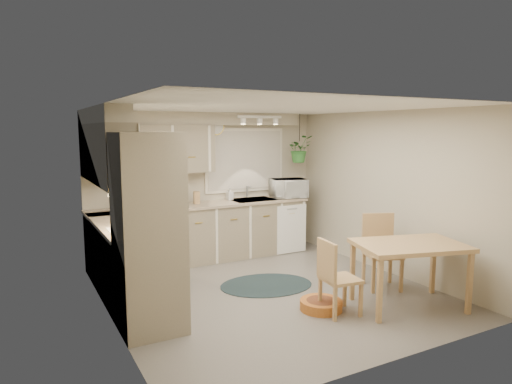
% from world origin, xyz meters
% --- Properties ---
extents(floor, '(4.20, 4.20, 0.00)m').
position_xyz_m(floor, '(0.00, 0.00, 0.00)').
color(floor, '#69635C').
rests_on(floor, ground).
extents(ceiling, '(4.20, 4.20, 0.00)m').
position_xyz_m(ceiling, '(0.00, 0.00, 2.40)').
color(ceiling, silver).
rests_on(ceiling, wall_back).
extents(wall_back, '(4.00, 0.04, 2.40)m').
position_xyz_m(wall_back, '(0.00, 2.10, 1.20)').
color(wall_back, '#B4AB95').
rests_on(wall_back, floor).
extents(wall_front, '(4.00, 0.04, 2.40)m').
position_xyz_m(wall_front, '(0.00, -2.10, 1.20)').
color(wall_front, '#B4AB95').
rests_on(wall_front, floor).
extents(wall_left, '(0.04, 4.20, 2.40)m').
position_xyz_m(wall_left, '(-2.00, 0.00, 1.20)').
color(wall_left, '#B4AB95').
rests_on(wall_left, floor).
extents(wall_right, '(0.04, 4.20, 2.40)m').
position_xyz_m(wall_right, '(2.00, 0.00, 1.20)').
color(wall_right, '#B4AB95').
rests_on(wall_right, floor).
extents(base_cab_left, '(0.60, 1.85, 0.90)m').
position_xyz_m(base_cab_left, '(-1.70, 0.88, 0.45)').
color(base_cab_left, gray).
rests_on(base_cab_left, floor).
extents(base_cab_back, '(3.60, 0.60, 0.90)m').
position_xyz_m(base_cab_back, '(-0.20, 1.80, 0.45)').
color(base_cab_back, gray).
rests_on(base_cab_back, floor).
extents(counter_left, '(0.64, 1.89, 0.04)m').
position_xyz_m(counter_left, '(-1.69, 0.88, 0.92)').
color(counter_left, tan).
rests_on(counter_left, base_cab_left).
extents(counter_back, '(3.64, 0.64, 0.04)m').
position_xyz_m(counter_back, '(-0.20, 1.79, 0.92)').
color(counter_back, tan).
rests_on(counter_back, base_cab_back).
extents(oven_stack, '(0.65, 0.65, 2.10)m').
position_xyz_m(oven_stack, '(-1.68, -0.38, 1.05)').
color(oven_stack, gray).
rests_on(oven_stack, floor).
extents(wall_oven_face, '(0.02, 0.56, 0.58)m').
position_xyz_m(wall_oven_face, '(-1.35, -0.38, 1.05)').
color(wall_oven_face, white).
rests_on(wall_oven_face, oven_stack).
extents(upper_cab_left, '(0.35, 2.00, 0.75)m').
position_xyz_m(upper_cab_left, '(-1.82, 1.00, 1.83)').
color(upper_cab_left, gray).
rests_on(upper_cab_left, wall_left).
extents(upper_cab_back, '(2.00, 0.35, 0.75)m').
position_xyz_m(upper_cab_back, '(-1.00, 1.93, 1.83)').
color(upper_cab_back, gray).
rests_on(upper_cab_back, wall_back).
extents(soffit_left, '(0.30, 2.00, 0.20)m').
position_xyz_m(soffit_left, '(-1.85, 1.00, 2.30)').
color(soffit_left, '#B4AB95').
rests_on(soffit_left, wall_left).
extents(soffit_back, '(3.60, 0.30, 0.20)m').
position_xyz_m(soffit_back, '(-0.20, 1.95, 2.30)').
color(soffit_back, '#B4AB95').
rests_on(soffit_back, wall_back).
extents(cooktop, '(0.52, 0.58, 0.02)m').
position_xyz_m(cooktop, '(-1.68, 0.30, 0.94)').
color(cooktop, white).
rests_on(cooktop, counter_left).
extents(range_hood, '(0.40, 0.60, 0.14)m').
position_xyz_m(range_hood, '(-1.70, 0.30, 1.40)').
color(range_hood, white).
rests_on(range_hood, upper_cab_left).
extents(window_blinds, '(1.40, 0.02, 1.00)m').
position_xyz_m(window_blinds, '(0.70, 2.07, 1.60)').
color(window_blinds, beige).
rests_on(window_blinds, wall_back).
extents(window_frame, '(1.50, 0.02, 1.10)m').
position_xyz_m(window_frame, '(0.70, 2.08, 1.60)').
color(window_frame, silver).
rests_on(window_frame, wall_back).
extents(sink, '(0.70, 0.48, 0.10)m').
position_xyz_m(sink, '(0.70, 1.80, 0.90)').
color(sink, '#9B9EA2').
rests_on(sink, counter_back).
extents(dishwasher_front, '(0.58, 0.02, 0.83)m').
position_xyz_m(dishwasher_front, '(1.30, 1.49, 0.42)').
color(dishwasher_front, white).
rests_on(dishwasher_front, base_cab_back).
extents(track_light_bar, '(0.80, 0.04, 0.04)m').
position_xyz_m(track_light_bar, '(0.70, 1.55, 2.33)').
color(track_light_bar, white).
rests_on(track_light_bar, ceiling).
extents(wall_clock, '(0.30, 0.03, 0.30)m').
position_xyz_m(wall_clock, '(0.15, 2.07, 2.18)').
color(wall_clock, '#E8CA51').
rests_on(wall_clock, wall_back).
extents(dining_table, '(1.43, 1.14, 0.79)m').
position_xyz_m(dining_table, '(1.23, -1.21, 0.39)').
color(dining_table, tan).
rests_on(dining_table, floor).
extents(chair_left, '(0.46, 0.46, 0.88)m').
position_xyz_m(chair_left, '(0.37, -0.99, 0.44)').
color(chair_left, tan).
rests_on(chair_left, floor).
extents(chair_back, '(0.61, 0.61, 0.99)m').
position_xyz_m(chair_back, '(1.42, -0.56, 0.49)').
color(chair_back, tan).
rests_on(chair_back, floor).
extents(braided_rug, '(1.46, 1.21, 0.01)m').
position_xyz_m(braided_rug, '(0.10, 0.26, 0.01)').
color(braided_rug, black).
rests_on(braided_rug, floor).
extents(pet_bed, '(0.64, 0.64, 0.12)m').
position_xyz_m(pet_bed, '(0.25, -0.80, 0.06)').
color(pet_bed, '#B96625').
rests_on(pet_bed, floor).
extents(microwave, '(0.65, 0.44, 0.41)m').
position_xyz_m(microwave, '(1.36, 1.70, 1.14)').
color(microwave, white).
rests_on(microwave, counter_back).
extents(soap_bottle, '(0.11, 0.22, 0.10)m').
position_xyz_m(soap_bottle, '(0.34, 1.95, 0.99)').
color(soap_bottle, white).
rests_on(soap_bottle, counter_back).
extents(hanging_plant, '(0.46, 0.50, 0.37)m').
position_xyz_m(hanging_plant, '(1.58, 1.70, 1.74)').
color(hanging_plant, '#306F2C').
rests_on(hanging_plant, ceiling).
extents(coffee_maker, '(0.25, 0.28, 0.35)m').
position_xyz_m(coffee_maker, '(-1.12, 1.80, 1.12)').
color(coffee_maker, black).
rests_on(coffee_maker, counter_back).
extents(toaster, '(0.27, 0.17, 0.15)m').
position_xyz_m(toaster, '(-0.68, 1.82, 1.02)').
color(toaster, '#9B9EA2').
rests_on(toaster, counter_back).
extents(knife_block, '(0.10, 0.10, 0.20)m').
position_xyz_m(knife_block, '(-0.29, 1.85, 1.04)').
color(knife_block, tan).
rests_on(knife_block, counter_back).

